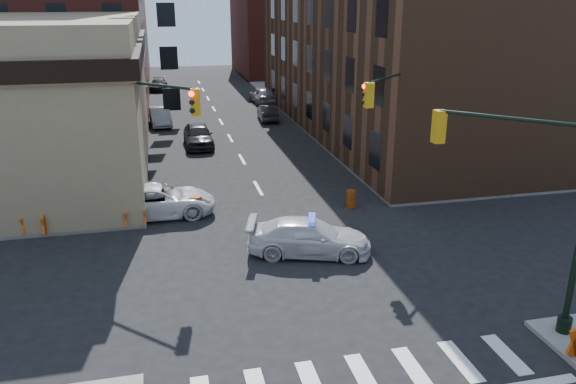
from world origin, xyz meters
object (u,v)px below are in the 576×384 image
barrel_road (351,199)px  pedestrian_a (41,213)px  parked_car_enear (268,113)px  pedestrian_b (34,212)px  police_car (309,237)px  pickup (157,201)px  barrel_bank (196,207)px  parked_car_wfar (160,117)px  barricade_nw_a (135,216)px  parked_car_wnear (198,135)px

barrel_road → pedestrian_a: bearing=180.0°
parked_car_enear → pedestrian_a: size_ratio=2.43×
parked_car_enear → barrel_road: (0.03, -21.78, -0.22)m
pedestrian_b → police_car: bearing=-41.3°
parked_car_enear → pedestrian_b: pedestrian_b is taller
pickup → barrel_bank: size_ratio=5.17×
parked_car_wfar → barrel_bank: bearing=-90.8°
pedestrian_a → barrel_bank: 6.88m
barrel_road → barrel_bank: barrel_bank is taller
pedestrian_b → barricade_nw_a: (4.31, -0.30, -0.49)m
barrel_road → parked_car_wfar: bearing=112.6°
parked_car_wnear → pickup: bearing=-103.5°
barrel_road → pedestrian_b: bearing=180.0°
parked_car_wnear → police_car: bearing=-81.5°
police_car → pickup: (-6.03, 5.77, 0.04)m
parked_car_wnear → barrel_bank: parked_car_wnear is taller
police_car → barrel_bank: size_ratio=4.72×
parked_car_wnear → parked_car_wfar: (-2.53, 7.64, -0.08)m
pedestrian_a → parked_car_wnear: bearing=76.1°
parked_car_wfar → barrel_road: parked_car_wfar is taller
pickup → barrel_road: bearing=-96.5°
parked_car_wnear → barricade_nw_a: (-4.00, -14.39, -0.25)m
police_car → barrel_road: bearing=-19.9°
barrel_road → barricade_nw_a: barricade_nw_a is taller
pickup → pedestrian_a: bearing=101.1°
police_car → barricade_nw_a: police_car is taller
barrel_bank → parked_car_wfar: bearing=93.7°
police_car → pedestrian_b: (-11.39, 4.75, 0.32)m
parked_car_wnear → pedestrian_a: bearing=-120.4°
pedestrian_b → barrel_bank: size_ratio=1.68×
pedestrian_b → barrel_bank: (7.14, 0.42, -0.51)m
pickup → police_car: bearing=-134.1°
police_car → parked_car_enear: bearing=8.8°
police_car → barrel_bank: police_car is taller
pedestrian_b → barrel_road: bearing=-18.7°
parked_car_wnear → parked_car_enear: parked_car_wnear is taller
pedestrian_a → barricade_nw_a: 4.05m
parked_car_wfar → parked_car_enear: size_ratio=1.11×
parked_car_wfar → barrel_road: (9.06, -21.73, -0.29)m
pickup → barrel_road: pickup is taller
police_car → pedestrian_a: 12.08m
parked_car_wnear → pedestrian_a: 16.22m
police_car → parked_car_wnear: bearing=25.4°
pedestrian_a → barricade_nw_a: size_ratio=1.51×
parked_car_wnear → pedestrian_b: 16.36m
police_car → parked_car_wfar: 27.06m
parked_car_wfar → pedestrian_a: 22.41m
pedestrian_a → pedestrian_b: (-0.28, 0.00, 0.07)m
pedestrian_a → barricade_nw_a: bearing=11.5°
police_car → parked_car_enear: size_ratio=1.26×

